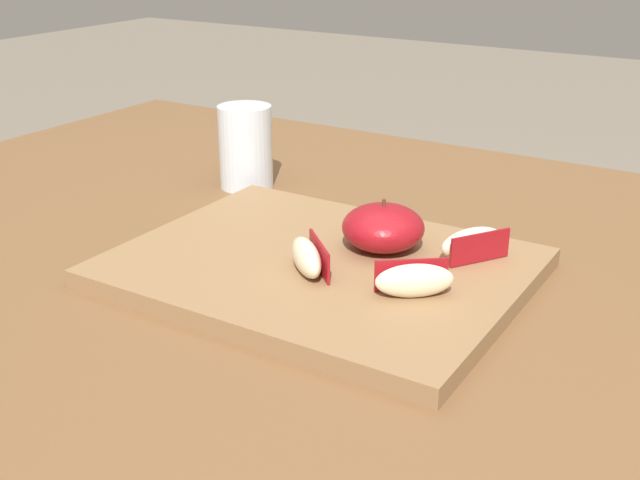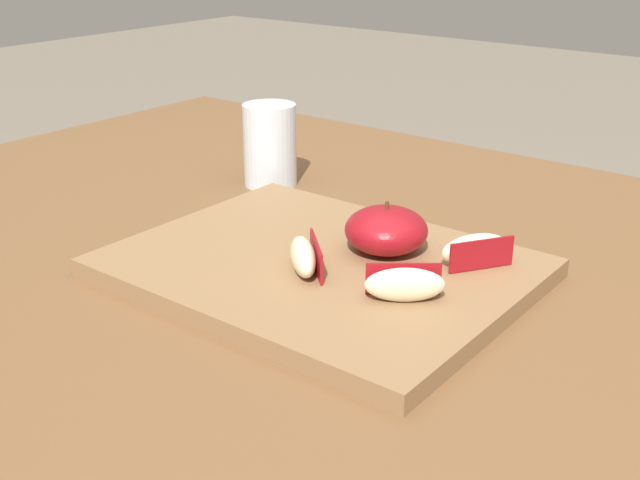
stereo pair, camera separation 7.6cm
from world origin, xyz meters
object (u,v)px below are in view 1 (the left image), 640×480
Objects in this scene: apple_half_skin_up at (383,227)px; drinking_glass_water at (246,147)px; apple_wedge_right at (308,257)px; apple_wedge_middle at (473,243)px; cutting_board at (320,268)px; apple_wedge_back at (414,280)px.

drinking_glass_water reaches higher than apple_half_skin_up.
apple_wedge_right is 0.16m from apple_wedge_middle.
cutting_board is 5.74× the size of apple_wedge_right.
apple_wedge_middle is at bearing -16.74° from drinking_glass_water.
apple_half_skin_up is 0.09m from apple_wedge_right.
apple_half_skin_up reaches higher than apple_wedge_back.
cutting_board is 0.15m from apple_wedge_middle.
apple_wedge_right is at bearing -176.26° from apple_wedge_back.
apple_wedge_back is (0.07, -0.08, -0.01)m from apple_half_skin_up.
drinking_glass_water is (-0.23, 0.22, 0.02)m from apple_wedge_right.
cutting_board is at bearing 100.68° from apple_wedge_right.
apple_wedge_back is at bearing -31.92° from drinking_glass_water.
drinking_glass_water is (-0.23, 0.18, 0.04)m from cutting_board.
apple_wedge_middle is 0.36m from drinking_glass_water.
drinking_glass_water is at bearing 153.85° from apple_half_skin_up.
apple_half_skin_up reaches higher than apple_wedge_middle.
cutting_board is 0.12m from apple_wedge_back.
apple_half_skin_up is 0.78× the size of drinking_glass_water.
cutting_board is at bearing 167.49° from apple_wedge_back.
apple_wedge_back is (0.10, 0.01, 0.00)m from apple_wedge_right.
apple_half_skin_up reaches higher than cutting_board.
apple_wedge_middle is (0.01, 0.10, 0.00)m from apple_wedge_back.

